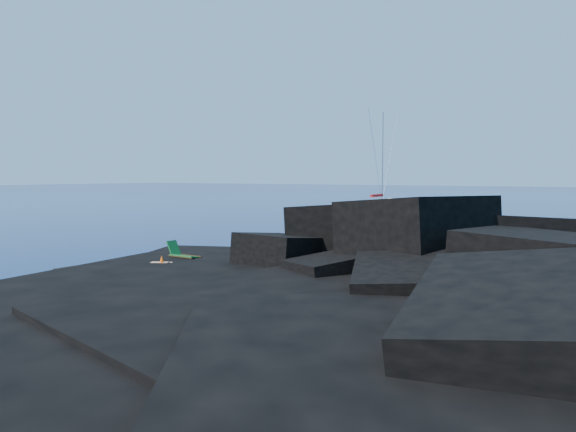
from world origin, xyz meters
name	(u,v)px	position (x,y,z in m)	size (l,w,h in m)	color
ground	(94,270)	(0.00, 0.00, 0.00)	(400.00, 400.00, 0.00)	#030735
headland	(395,290)	(13.00, 3.00, 0.00)	(24.00, 24.00, 3.60)	black
beach	(177,278)	(4.50, 0.50, 0.00)	(8.50, 6.00, 0.70)	black
surf_foam	(251,264)	(5.00, 5.00, 0.00)	(10.00, 8.00, 0.06)	white
sailboat	(380,212)	(-4.85, 43.78, 0.00)	(2.30, 10.97, 11.50)	white
deck_chair	(185,252)	(3.65, 1.90, 0.87)	(1.52, 0.67, 1.05)	#156229
towel	(160,268)	(3.78, 0.26, 0.38)	(2.15, 1.02, 0.06)	white
sunbather	(159,265)	(3.78, 0.26, 0.54)	(1.94, 0.47, 0.26)	tan
marker_cone	(162,262)	(3.89, 0.28, 0.64)	(0.37, 0.37, 0.57)	#FF5B0D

